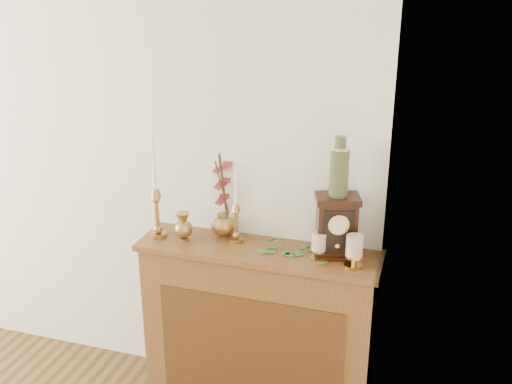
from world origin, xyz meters
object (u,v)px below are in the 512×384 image
(candlestick_left, at_px, (156,205))
(candlestick_center, at_px, (236,217))
(ginger_jar, at_px, (223,196))
(bud_vase, at_px, (183,227))
(mantel_clock, at_px, (336,227))
(ceramic_vase, at_px, (339,170))

(candlestick_left, bearing_deg, candlestick_center, 9.51)
(ginger_jar, bearing_deg, candlestick_center, -38.41)
(bud_vase, xyz_separation_m, ginger_jar, (0.17, 0.15, 0.13))
(ginger_jar, relative_size, mantel_clock, 1.50)
(ginger_jar, bearing_deg, bud_vase, -138.62)
(ceramic_vase, bearing_deg, candlestick_center, 179.44)
(candlestick_left, distance_m, ceramic_vase, 0.96)
(bud_vase, bearing_deg, mantel_clock, 4.68)
(candlestick_left, distance_m, candlestick_center, 0.42)
(candlestick_left, bearing_deg, mantel_clock, 3.77)
(mantel_clock, bearing_deg, candlestick_center, 161.32)
(bud_vase, distance_m, ceramic_vase, 0.86)
(bud_vase, relative_size, ginger_jar, 0.33)
(ginger_jar, height_order, mantel_clock, ginger_jar)
(candlestick_center, bearing_deg, ginger_jar, 141.59)
(candlestick_center, relative_size, ginger_jar, 0.90)
(candlestick_center, distance_m, ginger_jar, 0.14)
(candlestick_left, distance_m, ginger_jar, 0.35)
(candlestick_left, xyz_separation_m, candlestick_center, (0.41, 0.07, -0.04))
(bud_vase, distance_m, mantel_clock, 0.78)
(candlestick_center, bearing_deg, mantel_clock, -0.86)
(ceramic_vase, bearing_deg, mantel_clock, -72.17)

